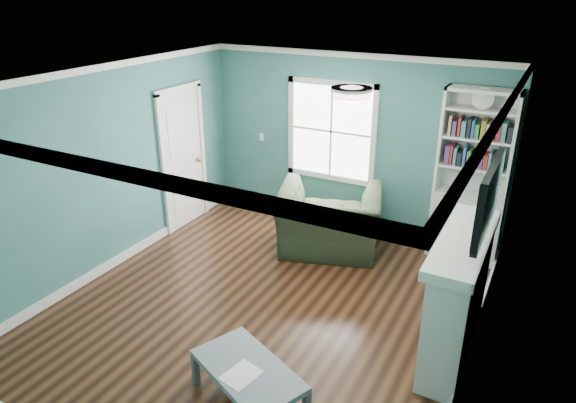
% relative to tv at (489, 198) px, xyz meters
% --- Properties ---
extents(floor, '(5.00, 5.00, 0.00)m').
position_rel_tv_xyz_m(floor, '(-2.20, -0.20, -1.72)').
color(floor, black).
rests_on(floor, ground).
extents(room_walls, '(5.00, 5.00, 5.00)m').
position_rel_tv_xyz_m(room_walls, '(-2.20, -0.20, -0.14)').
color(room_walls, '#31686A').
rests_on(room_walls, ground).
extents(trim, '(4.50, 5.00, 2.60)m').
position_rel_tv_xyz_m(trim, '(-2.20, -0.20, -0.49)').
color(trim, white).
rests_on(trim, ground).
extents(window, '(1.40, 0.06, 1.50)m').
position_rel_tv_xyz_m(window, '(-2.50, 2.29, -0.27)').
color(window, white).
rests_on(window, room_walls).
extents(bookshelf, '(0.90, 0.35, 2.31)m').
position_rel_tv_xyz_m(bookshelf, '(-0.43, 2.10, -0.80)').
color(bookshelf, silver).
rests_on(bookshelf, ground).
extents(fireplace, '(0.44, 1.58, 1.30)m').
position_rel_tv_xyz_m(fireplace, '(-0.12, 0.00, -1.09)').
color(fireplace, black).
rests_on(fireplace, ground).
extents(tv, '(0.06, 1.10, 0.65)m').
position_rel_tv_xyz_m(tv, '(0.00, 0.00, 0.00)').
color(tv, black).
rests_on(tv, fireplace).
extents(door, '(0.12, 0.98, 2.17)m').
position_rel_tv_xyz_m(door, '(-4.42, 1.20, -0.65)').
color(door, silver).
rests_on(door, ground).
extents(ceiling_fixture, '(0.38, 0.38, 0.15)m').
position_rel_tv_xyz_m(ceiling_fixture, '(-1.30, -0.10, 0.82)').
color(ceiling_fixture, white).
rests_on(ceiling_fixture, room_walls).
extents(light_switch, '(0.08, 0.01, 0.12)m').
position_rel_tv_xyz_m(light_switch, '(-3.70, 2.28, -0.52)').
color(light_switch, white).
rests_on(light_switch, room_walls).
extents(recliner, '(1.58, 1.27, 1.20)m').
position_rel_tv_xyz_m(recliner, '(-2.11, 1.40, -1.13)').
color(recliner, black).
rests_on(recliner, ground).
extents(coffee_table, '(1.19, 0.95, 0.38)m').
position_rel_tv_xyz_m(coffee_table, '(-1.58, -1.55, -1.39)').
color(coffee_table, '#464B54').
rests_on(coffee_table, ground).
extents(paper_sheet, '(0.31, 0.36, 0.00)m').
position_rel_tv_xyz_m(paper_sheet, '(-1.58, -1.65, -1.34)').
color(paper_sheet, white).
rests_on(paper_sheet, coffee_table).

